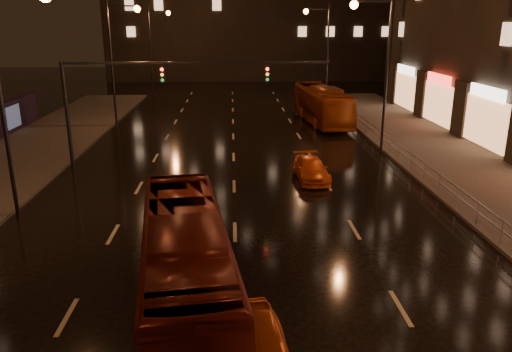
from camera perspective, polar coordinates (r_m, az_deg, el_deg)
The scene contains 7 objects.
ground at distance 30.25m, azimuth -2.56°, elevation 1.21°, with size 140.00×140.00×0.00m, color black.
sidewalk_right at distance 28.83m, azimuth 25.42°, elevation -1.15°, with size 7.00×70.00×0.15m, color #38332D.
traffic_signal at distance 29.73m, azimuth -12.63°, elevation 9.86°, with size 15.31×0.32×6.20m.
railing_right at distance 29.88m, azimuth 17.40°, elevation 2.01°, with size 0.05×56.00×1.00m.
bus_red at distance 15.35m, azimuth -8.04°, elevation -9.59°, with size 2.44×10.43×2.90m, color #61170D.
bus_curb at distance 43.46m, azimuth 7.50°, elevation 8.09°, with size 2.60×11.10×3.09m, color #92380E.
taxi_far at distance 27.59m, azimuth 6.31°, elevation 0.80°, with size 1.63×4.01×1.16m, color #E35A15.
Camera 1 is at (-0.03, -9.08, 8.34)m, focal length 35.00 mm.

